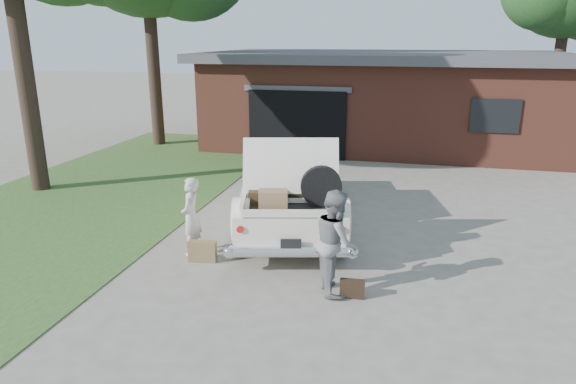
# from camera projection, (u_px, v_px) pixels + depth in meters

# --- Properties ---
(ground) EXTENTS (90.00, 90.00, 0.00)m
(ground) POSITION_uv_depth(u_px,v_px,m) (280.00, 260.00, 9.20)
(ground) COLOR gray
(ground) RESTS_ON ground
(grass_strip) EXTENTS (6.00, 16.00, 0.02)m
(grass_strip) POSITION_uv_depth(u_px,v_px,m) (103.00, 192.00, 13.23)
(grass_strip) COLOR #2D4C1E
(grass_strip) RESTS_ON ground
(house) EXTENTS (12.80, 7.80, 3.30)m
(house) POSITION_uv_depth(u_px,v_px,m) (382.00, 97.00, 19.15)
(house) COLOR brown
(house) RESTS_ON ground
(sedan) EXTENTS (3.18, 5.57, 2.11)m
(sedan) POSITION_uv_depth(u_px,v_px,m) (291.00, 188.00, 10.87)
(sedan) COLOR silver
(sedan) RESTS_ON ground
(woman_left) EXTENTS (0.41, 0.57, 1.44)m
(woman_left) POSITION_uv_depth(u_px,v_px,m) (191.00, 216.00, 9.30)
(woman_left) COLOR beige
(woman_left) RESTS_ON ground
(woman_right) EXTENTS (0.86, 0.97, 1.65)m
(woman_right) POSITION_uv_depth(u_px,v_px,m) (336.00, 242.00, 7.87)
(woman_right) COLOR slate
(woman_right) RESTS_ON ground
(suitcase_left) EXTENTS (0.51, 0.22, 0.38)m
(suitcase_left) POSITION_uv_depth(u_px,v_px,m) (202.00, 251.00, 9.09)
(suitcase_left) COLOR olive
(suitcase_left) RESTS_ON ground
(suitcase_right) EXTENTS (0.38, 0.14, 0.29)m
(suitcase_right) POSITION_uv_depth(u_px,v_px,m) (352.00, 289.00, 7.84)
(suitcase_right) COLOR black
(suitcase_right) RESTS_ON ground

